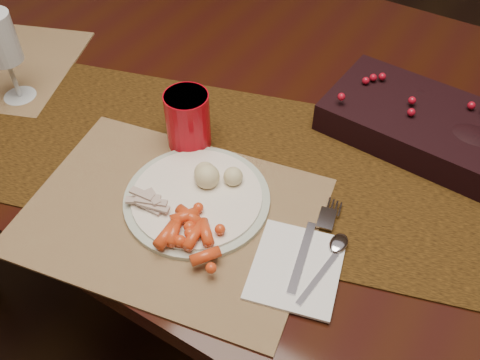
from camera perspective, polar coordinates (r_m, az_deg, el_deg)
The scene contains 14 objects.
floor at distance 1.63m, azimuth 4.40°, elevation -13.62°, with size 5.00×5.00×0.00m, color black.
dining_table at distance 1.32m, azimuth 5.32°, elevation -5.61°, with size 1.80×1.00×0.75m, color black.
table_runner at distance 0.93m, azimuth 3.61°, elevation 1.15°, with size 1.88×0.39×0.00m, color #5A3608.
centerpiece at distance 1.02m, azimuth 19.96°, elevation 5.64°, with size 0.38×0.19×0.08m, color black, non-canonical shape.
placemat_main at distance 0.87m, azimuth -7.35°, elevation -3.69°, with size 0.46×0.34×0.00m, color brown.
dinner_plate at distance 0.87m, azimuth -4.62°, elevation -1.95°, with size 0.24×0.24×0.01m, color white.
baby_carrots at distance 0.81m, azimuth -4.70°, elevation -5.65°, with size 0.11×0.09×0.02m, color red, non-canonical shape.
mashed_potatoes at distance 0.87m, azimuth -2.52°, elevation 0.91°, with size 0.08×0.07×0.05m, color #F3E198, non-canonical shape.
turkey_shreds at distance 0.85m, azimuth -9.95°, elevation -2.61°, with size 0.07×0.06×0.02m, color #BDA9A2, non-canonical shape.
napkin at distance 0.80m, azimuth 6.03°, elevation -9.28°, with size 0.13×0.15×0.01m, color white.
fork at distance 0.82m, azimuth 7.31°, elevation -7.05°, with size 0.03×0.17×0.00m, color #B4B4BD, non-canonical shape.
spoon at distance 0.80m, azimuth 9.01°, elevation -9.14°, with size 0.03×0.13×0.00m, color silver, non-canonical shape.
red_cup at distance 0.94m, azimuth -5.58°, elevation 6.39°, with size 0.08×0.08×0.11m, color #B20512.
wine_glass at distance 1.12m, azimuth -23.68°, elevation 11.78°, with size 0.07×0.07×0.18m, color silver, non-canonical shape.
Camera 1 is at (0.31, -0.74, 1.42)m, focal length 40.00 mm.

